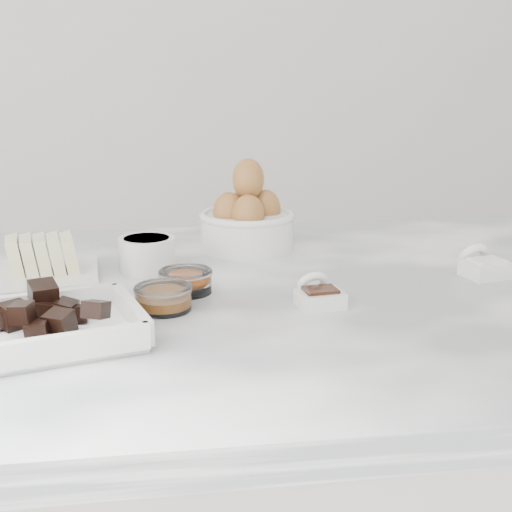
{
  "coord_description": "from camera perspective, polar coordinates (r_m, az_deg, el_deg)",
  "views": [
    {
      "loc": [
        -0.12,
        -0.91,
        1.24
      ],
      "look_at": [
        0.02,
        0.03,
        0.98
      ],
      "focal_mm": 50.0,
      "sensor_mm": 36.0,
      "label": 1
    }
  ],
  "objects": [
    {
      "name": "chocolate_dish",
      "position": [
        0.81,
        -16.83,
        -5.11
      ],
      "size": [
        0.25,
        0.21,
        0.06
      ],
      "color": "white",
      "rests_on": "marble_slab"
    },
    {
      "name": "vanilla_spoon",
      "position": [
        0.91,
        5.01,
        -3.08
      ],
      "size": [
        0.06,
        0.07,
        0.04
      ],
      "color": "white",
      "rests_on": "marble_slab"
    },
    {
      "name": "egg_bowl",
      "position": [
        1.16,
        -0.7,
        2.85
      ],
      "size": [
        0.16,
        0.16,
        0.15
      ],
      "color": "white",
      "rests_on": "marble_slab"
    },
    {
      "name": "marble_slab",
      "position": [
        0.97,
        -0.91,
        -3.94
      ],
      "size": [
        1.2,
        0.8,
        0.04
      ],
      "primitive_type": "cube",
      "color": "white",
      "rests_on": "cabinet"
    },
    {
      "name": "zest_bowl",
      "position": [
        0.95,
        -5.65,
        -1.93
      ],
      "size": [
        0.07,
        0.07,
        0.03
      ],
      "color": "white",
      "rests_on": "marble_slab"
    },
    {
      "name": "honey_bowl",
      "position": [
        0.89,
        -7.43,
        -3.29
      ],
      "size": [
        0.07,
        0.07,
        0.03
      ],
      "color": "white",
      "rests_on": "marble_slab"
    },
    {
      "name": "sugar_ramekin",
      "position": [
        1.06,
        -8.72,
        0.28
      ],
      "size": [
        0.08,
        0.08,
        0.05
      ],
      "color": "white",
      "rests_on": "marble_slab"
    },
    {
      "name": "salt_spoon",
      "position": [
        1.08,
        17.7,
        -0.7
      ],
      "size": [
        0.07,
        0.09,
        0.05
      ],
      "color": "white",
      "rests_on": "marble_slab"
    },
    {
      "name": "butter_plate",
      "position": [
        1.04,
        -17.04,
        -0.69
      ],
      "size": [
        0.17,
        0.17,
        0.06
      ],
      "color": "white",
      "rests_on": "marble_slab"
    }
  ]
}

